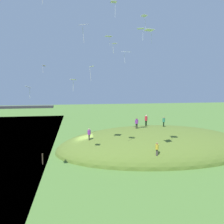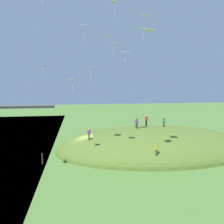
{
  "view_description": "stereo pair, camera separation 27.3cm",
  "coord_description": "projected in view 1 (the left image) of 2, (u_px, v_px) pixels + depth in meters",
  "views": [
    {
      "loc": [
        -1.12,
        -31.98,
        9.75
      ],
      "look_at": [
        4.23,
        0.63,
        5.7
      ],
      "focal_mm": 35.92,
      "sensor_mm": 36.0,
      "label": 1
    },
    {
      "loc": [
        -0.85,
        -32.02,
        9.75
      ],
      "look_at": [
        4.23,
        0.63,
        5.7
      ],
      "focal_mm": 35.92,
      "sensor_mm": 36.0,
      "label": 2
    }
  ],
  "objects": [
    {
      "name": "kite_2",
      "position": [
        83.0,
        26.0,
        23.77
      ],
      "size": [
        1.14,
        1.05,
        1.99
      ],
      "color": "silver"
    },
    {
      "name": "person_watching_kites",
      "position": [
        157.0,
        147.0,
        26.09
      ],
      "size": [
        0.51,
        0.51,
        1.56
      ],
      "rotation": [
        0.0,
        0.0,
        2.64
      ],
      "color": "#524441",
      "rests_on": "grass_hill"
    },
    {
      "name": "grass_hill",
      "position": [
        155.0,
        148.0,
        34.62
      ],
      "size": [
        30.04,
        18.45,
        6.34
      ],
      "primitive_type": "ellipsoid",
      "color": "#5C752C",
      "rests_on": "ground_plane"
    },
    {
      "name": "kite_3",
      "position": [
        114.0,
        3.0,
        31.06
      ],
      "size": [
        0.91,
        0.67,
        2.2
      ],
      "color": "white"
    },
    {
      "name": "mooring_post",
      "position": [
        43.0,
        159.0,
        27.42
      ],
      "size": [
        0.14,
        0.14,
        1.37
      ],
      "primitive_type": "cylinder",
      "color": "#503C2A",
      "rests_on": "ground_plane"
    },
    {
      "name": "kite_12",
      "position": [
        126.0,
        52.0,
        29.06
      ],
      "size": [
        1.3,
        1.01,
        1.56
      ],
      "color": "white"
    },
    {
      "name": "ground_plane",
      "position": [
        84.0,
        152.0,
        32.69
      ],
      "size": [
        160.0,
        160.0,
        0.0
      ],
      "primitive_type": "plane",
      "color": "#558036"
    },
    {
      "name": "kite_9",
      "position": [
        28.0,
        87.0,
        22.94
      ],
      "size": [
        0.74,
        0.88,
        1.3
      ],
      "color": "white"
    },
    {
      "name": "kite_8",
      "position": [
        109.0,
        37.0,
        36.07
      ],
      "size": [
        1.33,
        1.08,
        1.4
      ],
      "color": "white"
    },
    {
      "name": "kite_14",
      "position": [
        141.0,
        29.0,
        33.93
      ],
      "size": [
        1.25,
        1.07,
        1.86
      ],
      "color": "white"
    },
    {
      "name": "person_on_hilltop",
      "position": [
        164.0,
        121.0,
        35.34
      ],
      "size": [
        0.42,
        0.42,
        1.56
      ],
      "rotation": [
        0.0,
        0.0,
        4.67
      ],
      "color": "black",
      "rests_on": "grass_hill"
    },
    {
      "name": "person_near_shore",
      "position": [
        137.0,
        122.0,
        33.93
      ],
      "size": [
        0.66,
        0.66,
        1.6
      ],
      "rotation": [
        0.0,
        0.0,
        2.51
      ],
      "color": "#363A27",
      "rests_on": "grass_hill"
    },
    {
      "name": "kite_11",
      "position": [
        91.0,
        67.0,
        33.5
      ],
      "size": [
        0.76,
        1.03,
        2.25
      ],
      "color": "silver"
    },
    {
      "name": "kite_1",
      "position": [
        144.0,
        17.0,
        31.01
      ],
      "size": [
        0.84,
        1.07,
        2.12
      ],
      "color": "white"
    },
    {
      "name": "kite_7",
      "position": [
        44.0,
        66.0,
        34.1
      ],
      "size": [
        0.7,
        0.77,
        1.21
      ],
      "color": "silver"
    },
    {
      "name": "kite_0",
      "position": [
        149.0,
        31.0,
        21.87
      ],
      "size": [
        1.06,
        0.87,
        1.35
      ],
      "color": "white"
    },
    {
      "name": "person_with_child",
      "position": [
        146.0,
        119.0,
        36.7
      ],
      "size": [
        0.55,
        0.55,
        1.79
      ],
      "rotation": [
        0.0,
        0.0,
        0.29
      ],
      "color": "black",
      "rests_on": "grass_hill"
    },
    {
      "name": "kite_13",
      "position": [
        114.0,
        44.0,
        29.62
      ],
      "size": [
        0.72,
        0.85,
        1.32
      ],
      "color": "silver"
    },
    {
      "name": "person_walking_path",
      "position": [
        89.0,
        133.0,
        30.51
      ],
      "size": [
        0.58,
        0.58,
        1.62
      ],
      "rotation": [
        0.0,
        0.0,
        4.27
      ],
      "color": "#50463A",
      "rests_on": "grass_hill"
    },
    {
      "name": "kite_6",
      "position": [
        73.0,
        80.0,
        24.27
      ],
      "size": [
        0.83,
        0.77,
        1.32
      ],
      "color": "white"
    }
  ]
}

